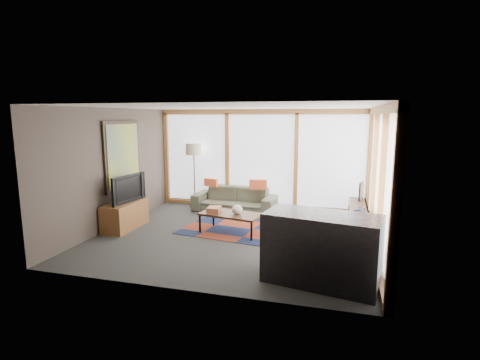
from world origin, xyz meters
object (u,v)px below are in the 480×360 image
(floor_lamp, at_px, (194,175))
(television, at_px, (125,188))
(coffee_table, at_px, (231,223))
(bookshelf, at_px, (358,220))
(bar_counter, at_px, (322,249))
(sofa, at_px, (234,199))
(tv_console, at_px, (125,215))

(floor_lamp, distance_m, television, 2.36)
(coffee_table, height_order, bookshelf, bookshelf)
(floor_lamp, xyz_separation_m, bar_counter, (3.59, -3.90, -0.34))
(bookshelf, bearing_deg, sofa, 162.24)
(bookshelf, bearing_deg, tv_console, -167.31)
(coffee_table, distance_m, bar_counter, 2.75)
(tv_console, height_order, bar_counter, bar_counter)
(coffee_table, bearing_deg, bar_counter, -44.33)
(bookshelf, height_order, television, television)
(sofa, bearing_deg, bookshelf, -15.04)
(sofa, distance_m, floor_lamp, 1.33)
(coffee_table, bearing_deg, tv_console, -172.68)
(sofa, relative_size, coffee_table, 1.66)
(floor_lamp, height_order, bar_counter, floor_lamp)
(coffee_table, bearing_deg, television, -173.31)
(floor_lamp, xyz_separation_m, television, (-0.67, -2.26, 0.03))
(television, xyz_separation_m, bar_counter, (4.27, -1.64, -0.37))
(sofa, xyz_separation_m, tv_console, (-1.88, -2.06, -0.02))
(tv_console, xyz_separation_m, television, (0.01, 0.03, 0.59))
(floor_lamp, distance_m, bookshelf, 4.40)
(bar_counter, bearing_deg, sofa, 134.05)
(sofa, distance_m, tv_console, 2.79)
(sofa, xyz_separation_m, bar_counter, (2.40, -3.67, 0.21))
(tv_console, bearing_deg, bar_counter, -20.62)
(sofa, distance_m, television, 2.82)
(coffee_table, bearing_deg, floor_lamp, 129.46)
(coffee_table, bearing_deg, sofa, 104.22)
(sofa, height_order, tv_console, sofa)
(floor_lamp, relative_size, coffee_table, 1.34)
(floor_lamp, distance_m, bar_counter, 5.31)
(tv_console, bearing_deg, television, 63.07)
(bar_counter, bearing_deg, coffee_table, 146.55)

